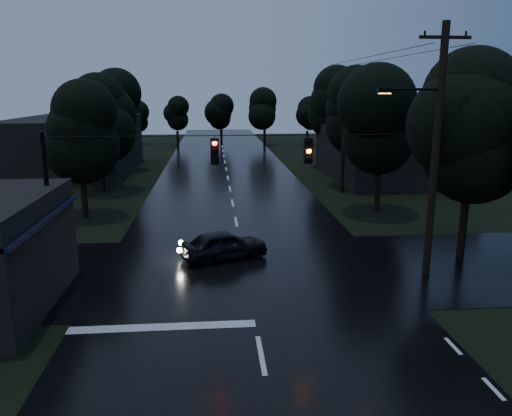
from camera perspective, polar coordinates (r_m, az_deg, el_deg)
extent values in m
cube|color=black|center=(38.71, -3.00, 2.17)|extent=(12.00, 120.00, 0.02)
cube|color=black|center=(21.35, -1.24, -7.16)|extent=(60.00, 9.00, 0.02)
cube|color=black|center=(18.40, -22.95, -1.17)|extent=(0.30, 7.00, 0.15)
cylinder|color=black|center=(16.29, -26.27, -9.61)|extent=(0.10, 0.10, 3.00)
cylinder|color=black|center=(21.66, -20.68, -3.56)|extent=(0.10, 0.10, 3.00)
cube|color=#FFBA66|center=(17.23, -24.39, -4.66)|extent=(0.06, 1.60, 0.50)
cube|color=#FFBA66|center=(19.69, -21.86, -2.28)|extent=(0.06, 1.20, 0.50)
cube|color=black|center=(44.96, 15.01, 6.13)|extent=(10.00, 14.00, 4.40)
cube|color=black|center=(49.87, -19.88, 6.81)|extent=(10.00, 16.00, 5.00)
cylinder|color=black|center=(21.04, 19.83, 5.80)|extent=(0.30, 0.30, 10.00)
cube|color=black|center=(20.98, 20.81, 17.78)|extent=(2.00, 0.12, 0.12)
cylinder|color=black|center=(20.46, 17.52, 12.81)|extent=(2.20, 0.10, 0.10)
cube|color=black|center=(20.07, 14.53, 12.86)|extent=(0.60, 0.25, 0.18)
cube|color=#FFB266|center=(20.07, 14.51, 12.57)|extent=(0.45, 0.18, 0.03)
cylinder|color=black|center=(37.40, 9.97, 7.41)|extent=(0.30, 0.30, 7.50)
cube|color=black|center=(37.22, 10.17, 12.23)|extent=(2.00, 0.12, 0.12)
cylinder|color=black|center=(20.45, -22.56, -0.34)|extent=(0.18, 0.18, 6.00)
cylinder|color=black|center=(19.08, -1.13, 8.30)|extent=(15.00, 0.03, 0.03)
cube|color=black|center=(19.09, -4.74, 6.45)|extent=(0.32, 0.25, 1.00)
sphere|color=#FF0C07|center=(18.95, -4.74, 6.40)|extent=(0.18, 0.18, 0.18)
cube|color=black|center=(19.45, 6.00, 6.55)|extent=(0.32, 0.25, 1.00)
sphere|color=orange|center=(19.30, 6.08, 6.50)|extent=(0.18, 0.18, 0.18)
cylinder|color=black|center=(24.56, 22.56, -2.03)|extent=(0.36, 0.36, 2.80)
sphere|color=black|center=(23.95, 23.28, 5.84)|extent=(4.48, 4.48, 4.48)
sphere|color=black|center=(23.85, 23.54, 8.70)|extent=(4.48, 4.48, 4.48)
sphere|color=black|center=(23.80, 23.81, 11.57)|extent=(4.48, 4.48, 4.48)
cylinder|color=black|center=(31.56, -19.04, 1.17)|extent=(0.36, 0.36, 2.45)
sphere|color=black|center=(31.11, -19.45, 6.53)|extent=(3.92, 3.92, 3.92)
sphere|color=black|center=(31.02, -19.60, 8.45)|extent=(3.92, 3.92, 3.92)
sphere|color=black|center=(30.96, -19.76, 10.39)|extent=(3.92, 3.92, 3.92)
cylinder|color=black|center=(39.35, -17.16, 3.72)|extent=(0.36, 0.36, 2.62)
sphere|color=black|center=(38.97, -17.48, 8.34)|extent=(4.20, 4.20, 4.20)
sphere|color=black|center=(38.90, -17.60, 9.99)|extent=(4.20, 4.20, 4.20)
sphere|color=black|center=(38.87, -17.72, 11.64)|extent=(4.20, 4.20, 4.20)
cylinder|color=black|center=(49.16, -15.48, 5.74)|extent=(0.36, 0.36, 2.80)
sphere|color=black|center=(48.86, -15.73, 9.69)|extent=(4.48, 4.48, 4.48)
sphere|color=black|center=(48.80, -15.81, 11.10)|extent=(4.48, 4.48, 4.48)
sphere|color=black|center=(48.78, -15.91, 12.50)|extent=(4.48, 4.48, 4.48)
cylinder|color=black|center=(32.27, 13.70, 1.93)|extent=(0.36, 0.36, 2.62)
sphere|color=black|center=(31.81, 14.02, 7.57)|extent=(4.20, 4.20, 4.20)
sphere|color=black|center=(31.73, 14.13, 9.59)|extent=(4.20, 4.20, 4.20)
sphere|color=black|center=(31.68, 14.25, 11.62)|extent=(4.20, 4.20, 4.20)
cylinder|color=black|center=(39.95, 10.91, 4.33)|extent=(0.36, 0.36, 2.80)
sphere|color=black|center=(39.58, 11.13, 9.20)|extent=(4.48, 4.48, 4.48)
sphere|color=black|center=(39.51, 11.21, 10.94)|extent=(4.48, 4.48, 4.48)
sphere|color=black|center=(39.49, 11.29, 12.67)|extent=(4.48, 4.48, 4.48)
cylinder|color=black|center=(49.67, 8.47, 6.25)|extent=(0.36, 0.36, 2.97)
sphere|color=black|center=(49.37, 8.61, 10.41)|extent=(4.76, 4.76, 4.76)
sphere|color=black|center=(49.33, 8.66, 11.89)|extent=(4.76, 4.76, 4.76)
sphere|color=black|center=(49.31, 8.72, 13.37)|extent=(4.76, 4.76, 4.76)
imported|color=black|center=(22.60, -3.64, -4.23)|extent=(4.21, 2.81, 1.33)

